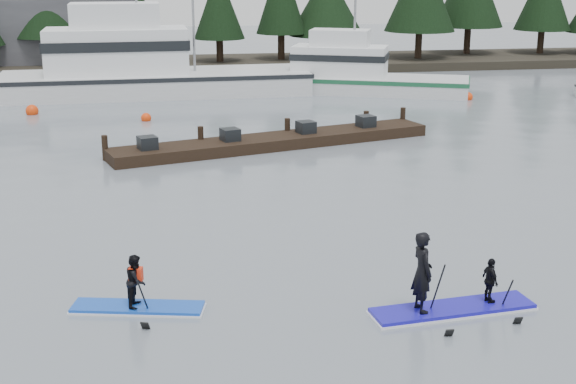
{
  "coord_description": "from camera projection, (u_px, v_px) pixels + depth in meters",
  "views": [
    {
      "loc": [
        -3.62,
        -16.26,
        7.69
      ],
      "look_at": [
        0.0,
        6.0,
        1.1
      ],
      "focal_mm": 50.0,
      "sensor_mm": 36.0,
      "label": 1
    }
  ],
  "objects": [
    {
      "name": "buoy_c",
      "position": [
        468.0,
        100.0,
        45.31
      ],
      "size": [
        0.56,
        0.56,
        0.56
      ],
      "primitive_type": "sphere",
      "color": "#E93A0B",
      "rests_on": "ground"
    },
    {
      "name": "ground",
      "position": [
        330.0,
        312.0,
        18.12
      ],
      "size": [
        160.0,
        160.0,
        0.0
      ],
      "primitive_type": "plane",
      "color": "slate",
      "rests_on": "ground"
    },
    {
      "name": "far_shore",
      "position": [
        208.0,
        65.0,
        57.83
      ],
      "size": [
        70.0,
        8.0,
        0.6
      ],
      "primitive_type": "cube",
      "color": "#2D281E",
      "rests_on": "ground"
    },
    {
      "name": "paddleboard_solo",
      "position": [
        137.0,
        291.0,
        18.11
      ],
      "size": [
        3.06,
        1.36,
        1.81
      ],
      "rotation": [
        0.0,
        0.0,
        -0.22
      ],
      "color": "blue",
      "rests_on": "ground"
    },
    {
      "name": "fishing_boat_large",
      "position": [
        146.0,
        82.0,
        46.83
      ],
      "size": [
        17.87,
        5.47,
        10.0
      ],
      "rotation": [
        0.0,
        0.0,
        0.03
      ],
      "color": "silver",
      "rests_on": "ground"
    },
    {
      "name": "paddleboard_duo",
      "position": [
        444.0,
        287.0,
        17.9
      ],
      "size": [
        3.84,
        1.43,
        2.5
      ],
      "rotation": [
        0.0,
        0.0,
        0.11
      ],
      "color": "#1812AE",
      "rests_on": "ground"
    },
    {
      "name": "buoy_a",
      "position": [
        32.0,
        114.0,
        41.07
      ],
      "size": [
        0.64,
        0.64,
        0.64
      ],
      "primitive_type": "sphere",
      "color": "#E93A0B",
      "rests_on": "ground"
    },
    {
      "name": "floating_dock",
      "position": [
        274.0,
        141.0,
        33.91
      ],
      "size": [
        14.1,
        5.85,
        0.47
      ],
      "primitive_type": "cube",
      "rotation": [
        0.0,
        0.0,
        0.29
      ],
      "color": "black",
      "rests_on": "ground"
    },
    {
      "name": "fishing_boat_medium",
      "position": [
        358.0,
        83.0,
        47.78
      ],
      "size": [
        12.63,
        7.78,
        7.58
      ],
      "rotation": [
        0.0,
        0.0,
        -0.38
      ],
      "color": "silver",
      "rests_on": "ground"
    },
    {
      "name": "waterfront_building",
      "position": [
        8.0,
        34.0,
        56.95
      ],
      "size": [
        18.0,
        6.0,
        5.0
      ],
      "primitive_type": "cube",
      "color": "#4C4C51",
      "rests_on": "ground"
    },
    {
      "name": "buoy_b",
      "position": [
        146.0,
        121.0,
        39.45
      ],
      "size": [
        0.5,
        0.5,
        0.5
      ],
      "primitive_type": "sphere",
      "color": "#E93A0B",
      "rests_on": "ground"
    },
    {
      "name": "treeline",
      "position": [
        208.0,
        69.0,
        57.91
      ],
      "size": [
        60.0,
        4.0,
        8.0
      ],
      "primitive_type": null,
      "color": "black",
      "rests_on": "ground"
    }
  ]
}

